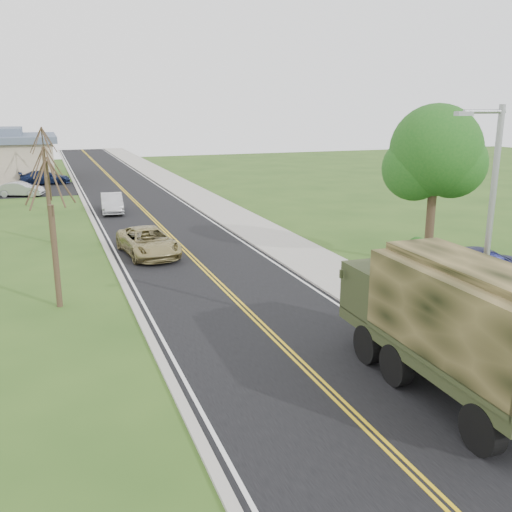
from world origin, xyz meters
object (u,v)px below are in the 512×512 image
military_truck (456,317)px  suv_champagne (148,242)px  sedan_silver (112,203)px  pickup_navy (482,263)px

military_truck → suv_champagne: military_truck is taller
suv_champagne → sedan_silver: size_ratio=1.22×
sedan_silver → pickup_navy: (14.31, -23.78, 0.02)m
military_truck → suv_champagne: 19.30m
military_truck → pickup_navy: size_ratio=1.55×
suv_champagne → pickup_navy: size_ratio=1.05×
military_truck → suv_champagne: (-5.31, 18.49, -1.53)m
suv_champagne → sedan_silver: suv_champagne is taller
suv_champagne → sedan_silver: 13.88m
sedan_silver → suv_champagne: bearing=-84.7°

